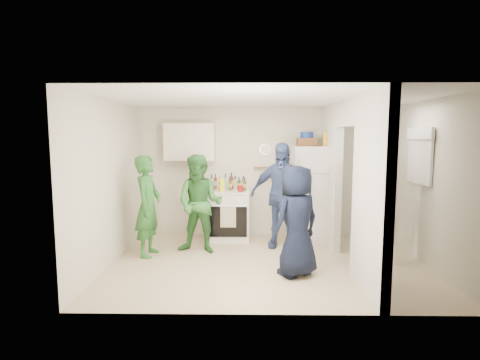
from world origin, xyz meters
name	(u,v)px	position (x,y,z in m)	size (l,w,h in m)	color
floor	(267,263)	(0.00, 0.00, 0.00)	(4.80, 4.80, 0.00)	#C9B68D
wall_back	(263,172)	(0.00, 1.70, 1.25)	(4.80, 4.80, 0.00)	silver
wall_front	(277,203)	(0.00, -1.70, 1.25)	(4.80, 4.80, 0.00)	silver
wall_left	(110,183)	(-2.40, 0.00, 1.25)	(3.40, 3.40, 0.00)	silver
wall_right	(427,183)	(2.40, 0.00, 1.25)	(3.40, 3.40, 0.00)	silver
ceiling	(268,99)	(0.00, 0.00, 2.50)	(4.80, 4.80, 0.00)	white
partition_pier_back	(331,176)	(1.20, 1.10, 1.25)	(0.12, 1.20, 2.50)	silver
partition_pier_front	(371,195)	(1.20, -1.10, 1.25)	(0.12, 1.20, 2.50)	silver
partition_header	(349,113)	(1.20, 0.00, 2.30)	(0.12, 1.00, 0.40)	silver
stove	(229,215)	(-0.65, 1.37, 0.47)	(0.79, 0.66, 0.94)	white
upper_cabinet	(190,142)	(-1.40, 1.52, 1.85)	(0.95, 0.34, 0.70)	silver
fridge	(311,193)	(0.90, 1.34, 0.89)	(0.73, 0.71, 1.77)	silver
wicker_basket	(306,142)	(0.80, 1.39, 1.85)	(0.35, 0.25, 0.15)	brown
blue_bowl	(307,135)	(0.80, 1.39, 1.98)	(0.24, 0.24, 0.11)	navy
yellow_cup_stack_top	(325,139)	(1.12, 1.24, 1.90)	(0.09, 0.09, 0.25)	#EAAF13
wall_clock	(265,149)	(0.05, 1.68, 1.70)	(0.22, 0.22, 0.03)	white
spice_shelf	(263,168)	(0.00, 1.65, 1.35)	(0.35, 0.08, 0.03)	olive
nook_window	(421,156)	(2.38, 0.20, 1.65)	(0.03, 0.70, 0.80)	black
nook_window_frame	(420,156)	(2.36, 0.20, 1.65)	(0.04, 0.76, 0.86)	white
nook_valance	(420,133)	(2.34, 0.20, 2.00)	(0.04, 0.82, 0.18)	white
yellow_cup_stack_stove	(222,185)	(-0.77, 1.15, 1.07)	(0.09, 0.09, 0.25)	#FFFA15
red_cup	(240,189)	(-0.43, 1.17, 1.00)	(0.09, 0.09, 0.12)	#B50C14
person_green_left	(148,206)	(-1.93, 0.36, 0.83)	(0.60, 0.39, 1.65)	#2D6829
person_green_center	(200,204)	(-1.10, 0.54, 0.83)	(0.80, 0.63, 1.66)	#387634
person_denim	(281,195)	(0.29, 0.87, 0.93)	(1.09, 0.45, 1.85)	#3A4C80
person_navy	(297,221)	(0.38, -0.50, 0.78)	(0.76, 0.50, 1.56)	black
person_nook	(373,213)	(1.64, 0.08, 0.78)	(1.01, 0.58, 1.57)	black
bottle_a	(215,182)	(-0.92, 1.50, 1.09)	(0.06, 0.06, 0.30)	maroon
bottle_b	(220,184)	(-0.81, 1.28, 1.07)	(0.06, 0.06, 0.26)	#1A4E1E
bottle_c	(225,181)	(-0.72, 1.52, 1.09)	(0.06, 0.06, 0.30)	#B9BAC8
bottle_d	(230,184)	(-0.62, 1.32, 1.06)	(0.06, 0.06, 0.25)	#59470F
bottle_e	(235,182)	(-0.54, 1.56, 1.07)	(0.08, 0.08, 0.25)	silver
bottle_f	(239,184)	(-0.46, 1.40, 1.07)	(0.06, 0.06, 0.25)	#1A4418
bottle_g	(243,183)	(-0.38, 1.52, 1.07)	(0.07, 0.07, 0.26)	olive
bottle_h	(212,183)	(-0.96, 1.23, 1.10)	(0.06, 0.06, 0.32)	#9699A1
bottle_i	(231,181)	(-0.61, 1.47, 1.10)	(0.08, 0.08, 0.33)	#5A210F
bottle_j	(245,184)	(-0.35, 1.27, 1.07)	(0.06, 0.06, 0.26)	#265E20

